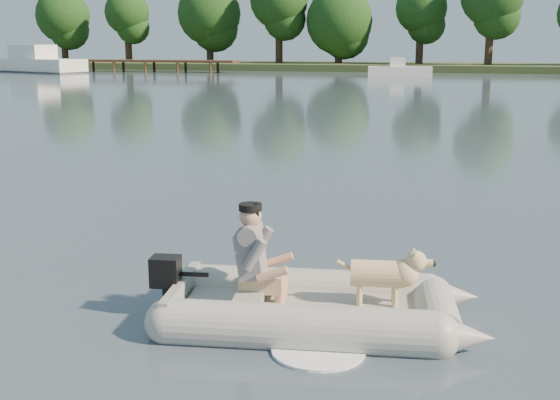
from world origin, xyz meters
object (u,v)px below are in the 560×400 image
(dinghy, at_px, (317,272))
(man, at_px, (253,250))
(dog, at_px, (378,278))
(cabin_cruiser, at_px, (41,59))
(dock, at_px, (139,66))
(motorboat, at_px, (400,64))

(dinghy, height_order, man, man)
(man, relative_size, dog, 1.16)
(dinghy, xyz_separation_m, dog, (0.55, 0.12, -0.06))
(man, height_order, cabin_cruiser, cabin_cruiser)
(dock, relative_size, dog, 22.22)
(dock, xyz_separation_m, man, (26.17, -51.51, 0.16))
(motorboat, bearing_deg, dog, -91.60)
(dock, relative_size, man, 19.23)
(dinghy, xyz_separation_m, cabin_cruiser, (-34.29, 48.01, 0.66))
(dinghy, distance_m, cabin_cruiser, 59.00)
(dinghy, distance_m, motorboat, 48.56)
(motorboat, bearing_deg, dock, 165.74)
(man, bearing_deg, cabin_cruiser, 117.44)
(dock, bearing_deg, motorboat, -7.57)
(dinghy, height_order, cabin_cruiser, cabin_cruiser)
(cabin_cruiser, height_order, motorboat, cabin_cruiser)
(dog, bearing_deg, motorboat, 87.49)
(cabin_cruiser, distance_m, motorboat, 30.55)
(cabin_cruiser, xyz_separation_m, motorboat, (30.55, 0.40, -0.22))
(dog, bearing_deg, dock, 110.43)
(dock, distance_m, dinghy, 58.02)
(man, distance_m, motorboat, 48.55)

